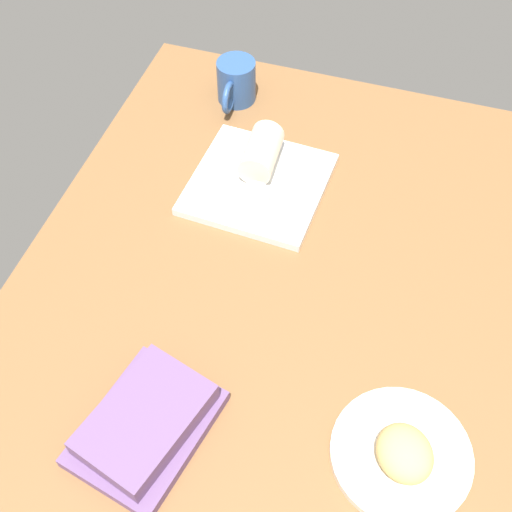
# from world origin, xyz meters

# --- Properties ---
(dining_table) EXTENTS (1.10, 0.90, 0.04)m
(dining_table) POSITION_xyz_m (0.00, 0.00, 0.02)
(dining_table) COLOR brown
(dining_table) RESTS_ON ground
(round_plate) EXTENTS (0.20, 0.20, 0.01)m
(round_plate) POSITION_xyz_m (-0.24, -0.23, 0.05)
(round_plate) COLOR silver
(round_plate) RESTS_ON dining_table
(scone_pastry) EXTENTS (0.11, 0.11, 0.05)m
(scone_pastry) POSITION_xyz_m (-0.25, -0.23, 0.08)
(scone_pastry) COLOR tan
(scone_pastry) RESTS_ON round_plate
(square_plate) EXTENTS (0.25, 0.25, 0.02)m
(square_plate) POSITION_xyz_m (0.19, 0.11, 0.05)
(square_plate) COLOR white
(square_plate) RESTS_ON dining_table
(sauce_cup) EXTENTS (0.05, 0.05, 0.03)m
(sauce_cup) POSITION_xyz_m (0.14, 0.10, 0.07)
(sauce_cup) COLOR silver
(sauce_cup) RESTS_ON square_plate
(breakfast_wrap) EXTENTS (0.11, 0.07, 0.06)m
(breakfast_wrap) POSITION_xyz_m (0.23, 0.12, 0.09)
(breakfast_wrap) COLOR beige
(breakfast_wrap) RESTS_ON square_plate
(book_stack) EXTENTS (0.23, 0.19, 0.06)m
(book_stack) POSITION_xyz_m (-0.31, 0.12, 0.07)
(book_stack) COLOR #6B4C7A
(book_stack) RESTS_ON dining_table
(coffee_mug) EXTENTS (0.13, 0.08, 0.09)m
(coffee_mug) POSITION_xyz_m (0.41, 0.23, 0.09)
(coffee_mug) COLOR #2D518C
(coffee_mug) RESTS_ON dining_table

